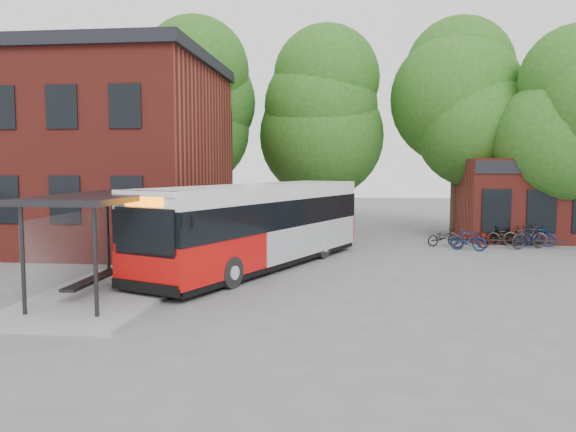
# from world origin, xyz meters

# --- Properties ---
(ground) EXTENTS (100.00, 100.00, 0.00)m
(ground) POSITION_xyz_m (0.00, 0.00, 0.00)
(ground) COLOR #5C5C5E
(station_building) EXTENTS (18.40, 10.40, 8.50)m
(station_building) POSITION_xyz_m (-13.00, 9.00, 4.25)
(station_building) COLOR maroon
(station_building) RESTS_ON ground
(bus_shelter) EXTENTS (3.60, 7.00, 2.90)m
(bus_shelter) POSITION_xyz_m (-4.50, -1.00, 1.45)
(bus_shelter) COLOR #252528
(bus_shelter) RESTS_ON ground
(bike_rail) EXTENTS (5.20, 0.10, 0.38)m
(bike_rail) POSITION_xyz_m (9.28, 10.00, 0.19)
(bike_rail) COLOR #252528
(bike_rail) RESTS_ON ground
(tree_0) EXTENTS (7.92, 7.92, 11.00)m
(tree_0) POSITION_xyz_m (-6.00, 16.00, 5.50)
(tree_0) COLOR #235516
(tree_0) RESTS_ON ground
(tree_1) EXTENTS (7.92, 7.92, 10.40)m
(tree_1) POSITION_xyz_m (1.00, 17.00, 5.20)
(tree_1) COLOR #235516
(tree_1) RESTS_ON ground
(tree_2) EXTENTS (7.92, 7.92, 11.00)m
(tree_2) POSITION_xyz_m (8.00, 16.00, 5.50)
(tree_2) COLOR #235516
(tree_2) RESTS_ON ground
(city_bus) EXTENTS (6.91, 11.79, 2.99)m
(city_bus) POSITION_xyz_m (-0.91, 4.05, 1.49)
(city_bus) COLOR red
(city_bus) RESTS_ON ground
(bicycle_0) EXTENTS (1.63, 1.06, 0.81)m
(bicycle_0) POSITION_xyz_m (6.52, 10.36, 0.40)
(bicycle_0) COLOR black
(bicycle_0) RESTS_ON ground
(bicycle_1) EXTENTS (1.59, 1.05, 0.93)m
(bicycle_1) POSITION_xyz_m (7.38, 9.07, 0.47)
(bicycle_1) COLOR #0A214B
(bicycle_1) RESTS_ON ground
(bicycle_2) EXTENTS (1.79, 0.75, 0.92)m
(bicycle_2) POSITION_xyz_m (7.63, 9.79, 0.46)
(bicycle_2) COLOR #460C05
(bicycle_2) RESTS_ON ground
(bicycle_3) EXTENTS (1.52, 0.65, 0.88)m
(bicycle_3) POSITION_xyz_m (9.23, 10.89, 0.44)
(bicycle_3) COLOR black
(bicycle_3) RESTS_ON ground
(bicycle_4) EXTENTS (1.85, 0.92, 0.93)m
(bicycle_4) POSITION_xyz_m (9.47, 10.82, 0.46)
(bicycle_4) COLOR #2C2924
(bicycle_4) RESTS_ON ground
(bicycle_5) EXTENTS (1.83, 1.19, 1.07)m
(bicycle_5) POSITION_xyz_m (10.13, 9.83, 0.54)
(bicycle_5) COLOR black
(bicycle_5) RESTS_ON ground
(bicycle_6) EXTENTS (1.96, 0.84, 1.00)m
(bicycle_6) POSITION_xyz_m (10.24, 10.73, 0.50)
(bicycle_6) COLOR #3E3930
(bicycle_6) RESTS_ON ground
(bicycle_7) EXTENTS (1.62, 0.67, 0.95)m
(bicycle_7) POSITION_xyz_m (10.79, 10.71, 0.47)
(bicycle_7) COLOR navy
(bicycle_7) RESTS_ON ground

